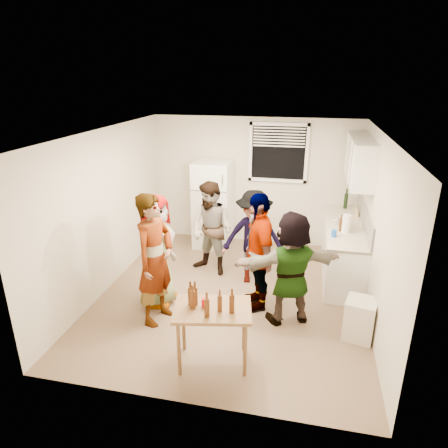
% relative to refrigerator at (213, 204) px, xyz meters
% --- Properties ---
extents(room, '(4.00, 4.50, 2.50)m').
position_rel_refrigerator_xyz_m(room, '(0.75, -1.88, -0.85)').
color(room, beige).
rests_on(room, ground).
extents(window, '(1.12, 0.10, 1.06)m').
position_rel_refrigerator_xyz_m(window, '(1.20, 0.33, 1.00)').
color(window, white).
rests_on(window, room).
extents(refrigerator, '(0.70, 0.70, 1.70)m').
position_rel_refrigerator_xyz_m(refrigerator, '(0.00, 0.00, 0.00)').
color(refrigerator, white).
rests_on(refrigerator, ground).
extents(counter_lower, '(0.60, 2.20, 0.86)m').
position_rel_refrigerator_xyz_m(counter_lower, '(2.45, -0.73, -0.42)').
color(counter_lower, white).
rests_on(counter_lower, ground).
extents(countertop, '(0.64, 2.22, 0.04)m').
position_rel_refrigerator_xyz_m(countertop, '(2.45, -0.73, 0.03)').
color(countertop, beige).
rests_on(countertop, counter_lower).
extents(backsplash, '(0.03, 2.20, 0.36)m').
position_rel_refrigerator_xyz_m(backsplash, '(2.74, -0.73, 0.23)').
color(backsplash, '#ADA79F').
rests_on(backsplash, countertop).
extents(upper_cabinets, '(0.34, 1.60, 0.70)m').
position_rel_refrigerator_xyz_m(upper_cabinets, '(2.58, -0.53, 1.10)').
color(upper_cabinets, white).
rests_on(upper_cabinets, room).
extents(kettle, '(0.27, 0.23, 0.20)m').
position_rel_refrigerator_xyz_m(kettle, '(2.40, -0.85, 0.05)').
color(kettle, silver).
rests_on(kettle, countertop).
extents(paper_towel, '(0.13, 0.13, 0.29)m').
position_rel_refrigerator_xyz_m(paper_towel, '(2.43, -1.09, 0.05)').
color(paper_towel, white).
rests_on(paper_towel, countertop).
extents(wine_bottle, '(0.07, 0.07, 0.28)m').
position_rel_refrigerator_xyz_m(wine_bottle, '(2.50, 0.14, 0.05)').
color(wine_bottle, black).
rests_on(wine_bottle, countertop).
extents(beer_bottle_counter, '(0.05, 0.05, 0.21)m').
position_rel_refrigerator_xyz_m(beer_bottle_counter, '(2.35, -1.07, 0.05)').
color(beer_bottle_counter, '#47230C').
rests_on(beer_bottle_counter, countertop).
extents(blue_cup, '(0.08, 0.08, 0.11)m').
position_rel_refrigerator_xyz_m(blue_cup, '(2.24, -1.33, 0.05)').
color(blue_cup, blue).
rests_on(blue_cup, countertop).
extents(picture_frame, '(0.02, 0.17, 0.14)m').
position_rel_refrigerator_xyz_m(picture_frame, '(2.67, -0.25, 0.12)').
color(picture_frame, '#EDBB5D').
rests_on(picture_frame, countertop).
extents(trash_bin, '(0.45, 0.45, 0.55)m').
position_rel_refrigerator_xyz_m(trash_bin, '(2.58, -2.56, -0.60)').
color(trash_bin, beige).
rests_on(trash_bin, ground).
extents(serving_table, '(0.98, 0.75, 0.75)m').
position_rel_refrigerator_xyz_m(serving_table, '(0.83, -3.44, -0.85)').
color(serving_table, brown).
rests_on(serving_table, ground).
extents(beer_bottle_table, '(0.05, 0.05, 0.21)m').
position_rel_refrigerator_xyz_m(beer_bottle_table, '(0.93, -3.48, -0.10)').
color(beer_bottle_table, '#47230C').
rests_on(beer_bottle_table, serving_table).
extents(red_cup, '(0.08, 0.08, 0.11)m').
position_rel_refrigerator_xyz_m(red_cup, '(0.74, -3.42, -0.10)').
color(red_cup, '#C30505').
rests_on(red_cup, serving_table).
extents(guest_grey, '(1.74, 0.91, 0.54)m').
position_rel_refrigerator_xyz_m(guest_grey, '(-0.29, -2.30, -0.85)').
color(guest_grey, gray).
rests_on(guest_grey, ground).
extents(guest_stripe, '(1.95, 1.11, 0.44)m').
position_rel_refrigerator_xyz_m(guest_stripe, '(-0.13, -2.72, -0.85)').
color(guest_stripe, '#141933').
rests_on(guest_stripe, ground).
extents(guest_back_left, '(1.33, 1.79, 0.61)m').
position_rel_refrigerator_xyz_m(guest_back_left, '(0.26, -1.18, -0.85)').
color(guest_back_left, brown).
rests_on(guest_back_left, ground).
extents(guest_back_right, '(1.27, 1.72, 0.58)m').
position_rel_refrigerator_xyz_m(guest_back_right, '(1.00, -1.34, -0.85)').
color(guest_back_right, '#424247').
rests_on(guest_back_right, ground).
extents(guest_black, '(2.01, 1.61, 0.43)m').
position_rel_refrigerator_xyz_m(guest_black, '(1.17, -2.08, -0.85)').
color(guest_black, black).
rests_on(guest_black, ground).
extents(guest_orange, '(1.99, 2.06, 0.47)m').
position_rel_refrigerator_xyz_m(guest_orange, '(1.65, -2.36, -0.85)').
color(guest_orange, '#F2A448').
rests_on(guest_orange, ground).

